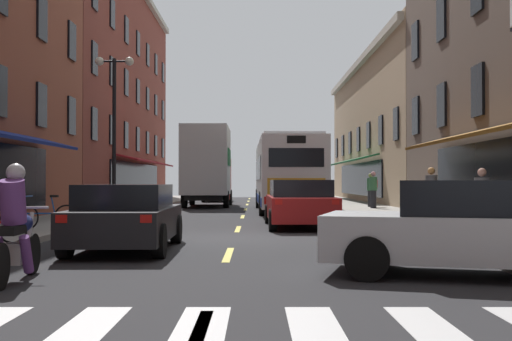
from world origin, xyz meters
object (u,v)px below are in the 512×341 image
box_truck (207,168)px  bicycle_mid (45,216)px  pedestrian_near (370,189)px  sedan_near (216,191)px  sedan_mid (472,228)px  pedestrian_rear (481,200)px  street_lamp_twin (113,128)px  motorcycle_rider (14,231)px  pedestrian_mid (372,189)px  transit_bus (285,174)px  pedestrian_far (430,194)px  sedan_far (299,203)px  sedan_rear (125,217)px

box_truck → bicycle_mid: bearing=-98.6°
pedestrian_near → box_truck: bearing=52.3°
sedan_near → sedan_mid: 35.24m
box_truck → pedestrian_rear: box_truck is taller
pedestrian_near → street_lamp_twin: 13.81m
motorcycle_rider → pedestrian_mid: 22.90m
transit_bus → sedan_near: size_ratio=2.53×
pedestrian_near → pedestrian_far: size_ratio=0.98×
sedan_far → motorcycle_rider: 11.59m
pedestrian_far → pedestrian_mid: bearing=-47.3°
sedan_rear → pedestrian_far: (7.93, 6.24, 0.32)m
box_truck → motorcycle_rider: box_truck is taller
box_truck → street_lamp_twin: size_ratio=1.24×
box_truck → sedan_far: size_ratio=1.50×
transit_bus → bicycle_mid: transit_bus is taller
sedan_mid → pedestrian_mid: bearing=83.6°
bicycle_mid → street_lamp_twin: (0.22, 6.84, 2.86)m
sedan_mid → transit_bus: bearing=95.2°
pedestrian_mid → pedestrian_far: (-0.24, -10.78, -0.02)m
pedestrian_far → street_lamp_twin: size_ratio=0.29×
sedan_near → motorcycle_rider: 35.29m
box_truck → motorcycle_rider: 26.16m
pedestrian_near → pedestrian_far: pedestrian_far is taller
bicycle_mid → pedestrian_mid: pedestrian_mid is taller
bicycle_mid → street_lamp_twin: bearing=88.1°
bicycle_mid → pedestrian_mid: (10.98, 13.42, 0.52)m
pedestrian_rear → street_lamp_twin: size_ratio=0.27×
box_truck → pedestrian_far: box_truck is taller
sedan_mid → pedestrian_rear: (2.20, 5.83, 0.23)m
sedan_mid → street_lamp_twin: size_ratio=0.78×
transit_bus → sedan_near: 15.29m
sedan_near → sedan_far: size_ratio=0.98×
sedan_far → motorcycle_rider: motorcycle_rider is taller
bicycle_mid → sedan_rear: bearing=-52.0°
transit_bus → sedan_mid: (1.84, -20.03, -1.02)m
pedestrian_mid → box_truck: bearing=76.4°
sedan_rear → pedestrian_near: bearing=65.8°
transit_bus → box_truck: size_ratio=1.65×
sedan_near → pedestrian_far: pedestrian_far is taller
pedestrian_near → street_lamp_twin: (-10.92, -8.11, 2.35)m
motorcycle_rider → bicycle_mid: motorcycle_rider is taller
motorcycle_rider → pedestrian_mid: size_ratio=1.20×
pedestrian_mid → sedan_mid: bearing=-168.5°
bicycle_mid → pedestrian_rear: (10.88, -1.30, 0.45)m
box_truck → pedestrian_far: size_ratio=4.28×
pedestrian_mid → street_lamp_twin: (-10.76, -6.57, 2.34)m
box_truck → sedan_rear: (0.02, -22.04, -1.46)m
motorcycle_rider → sedan_rear: bearing=80.0°
transit_bus → pedestrian_mid: 4.24m
sedan_near → pedestrian_mid: bearing=-59.9°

